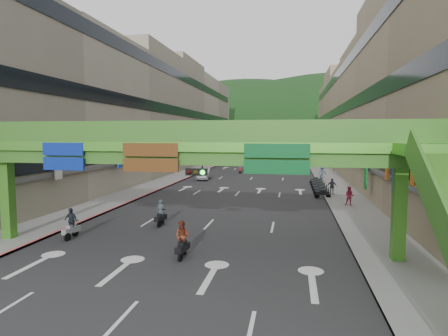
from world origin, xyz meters
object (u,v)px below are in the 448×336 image
pedestrian_red (350,198)px  scooter_rider_near (161,214)px  car_yellow (264,161)px  car_silver (204,174)px  overpass_near (198,157)px  scooter_rider_mid (182,239)px

pedestrian_red → scooter_rider_near: bearing=-134.5°
car_yellow → car_silver: bearing=-109.2°
car_silver → pedestrian_red: pedestrian_red is taller
scooter_rider_near → overpass_near: bearing=-53.7°
scooter_rider_mid → car_silver: bearing=101.5°
scooter_rider_near → pedestrian_red: bearing=33.8°
car_silver → car_yellow: (6.34, 28.99, -0.08)m
scooter_rider_mid → car_yellow: size_ratio=0.50×
car_yellow → overpass_near: bearing=-95.9°
car_silver → pedestrian_red: 24.30m
scooter_rider_near → pedestrian_red: 16.89m
overpass_near → car_silver: size_ratio=6.15×
overpass_near → scooter_rider_mid: 4.31m
scooter_rider_near → pedestrian_red: (14.05, 9.39, 0.01)m
car_yellow → scooter_rider_mid: bearing=-96.5°
scooter_rider_near → scooter_rider_mid: bearing=-61.3°
scooter_rider_near → car_yellow: 55.59m
pedestrian_red → car_silver: bearing=147.0°
overpass_near → scooter_rider_near: overpass_near is taller
scooter_rider_near → pedestrian_red: scooter_rider_near is taller
overpass_near → scooter_rider_near: 8.33m
car_yellow → pedestrian_red: 47.38m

